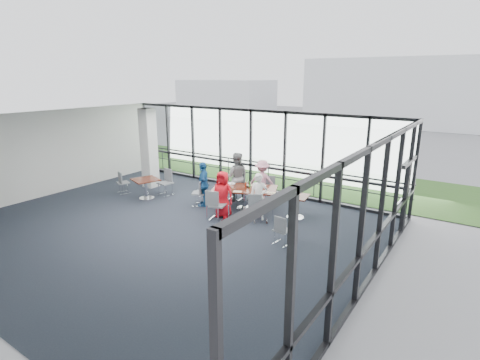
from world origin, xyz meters
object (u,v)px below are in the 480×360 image
Objects in this scene: diner_end at (204,184)px; chair_main_nl at (218,205)px; side_table_right at (296,200)px; chair_main_end at (199,193)px; diner_near_left at (223,194)px; structural_column at (149,148)px; chair_main_nr at (261,208)px; diner_near_right at (259,197)px; chair_main_fl at (236,187)px; diner_far_right at (262,181)px; side_table_left at (146,182)px; chair_main_fr at (265,189)px; chair_spare_r at (282,230)px; diner_far_left at (236,177)px; chair_spare_la at (123,183)px; main_table at (245,191)px; chair_spare_lb at (165,183)px.

diner_end reaches higher than chair_main_nl.
chair_main_end reaches higher than side_table_right.
diner_near_left is at bearing 35.40° from diner_end.
chair_main_end is (3.17, -0.70, -1.14)m from structural_column.
structural_column is 5.95m from chair_main_nr.
chair_main_end is at bearing 155.36° from diner_near_right.
diner_far_right is at bearing -168.77° from chair_main_fl.
chair_main_fl is (2.79, 1.81, -0.15)m from side_table_left.
diner_near_right is at bearing 81.64° from chair_main_fr.
chair_main_nl reaches higher than chair_spare_r.
structural_column is at bearing -21.61° from diner_far_left.
diner_far_right is 3.67m from chair_spare_r.
diner_near_right is at bearing 6.86° from side_table_left.
side_table_right is 0.57× the size of diner_near_right.
chair_spare_la is (-4.96, -2.20, -0.34)m from diner_far_right.
diner_end is 3.98m from chair_spare_r.
side_table_left is 3.33m from chair_main_fl.
structural_column is 4.87m from chair_main_nl.
chair_main_nr is at bearing -8.07° from structural_column.
main_table is 2.52× the size of chair_main_fl.
chair_spare_la is (-0.18, -1.26, -1.17)m from structural_column.
diner_near_right is at bearing -139.97° from side_table_right.
chair_spare_r is (3.25, -2.49, -0.07)m from chair_main_fl.
chair_spare_r is (3.15, -2.39, -0.48)m from diner_far_left.
diner_end is at bearing -166.86° from side_table_right.
diner_near_right is 0.38m from chair_main_nr.
chair_main_fr is at bearing 105.59° from diner_end.
side_table_left is 1.26× the size of chair_main_fr.
chair_main_nl is at bearing 34.02° from chair_main_end.
main_table is 1.67m from chair_main_end.
main_table is 2.49× the size of chair_spare_lb.
diner_end reaches higher than chair_spare_la.
structural_column is 2.88× the size of side_table_left.
chair_spare_r is at bearing -14.87° from structural_column.
side_table_left is 1.29× the size of chair_spare_la.
diner_end reaches higher than chair_spare_r.
side_table_right is 2.09m from chair_spare_r.
chair_spare_lb is at bearing 7.18° from diner_far_right.
structural_column is 3.72× the size of side_table_right.
diner_near_right is 1.96m from chair_spare_r.
diner_far_right is 1.04m from chair_main_fl.
chair_main_fr is (0.88, 0.54, -0.45)m from diner_far_left.
chair_spare_la is (-5.00, -2.31, -0.01)m from chair_main_fr.
chair_main_fr is (0.11, 1.14, -0.20)m from main_table.
chair_spare_lb is at bearing 152.52° from diner_near_right.
diner_far_left is (3.94, 0.51, -0.71)m from structural_column.
diner_near_left is 1.84× the size of chair_spare_r.
chair_spare_r is (6.05, -0.68, -0.22)m from side_table_left.
chair_spare_lb is at bearing 143.01° from chair_main_nr.
diner_near_left is 1.43m from chair_main_end.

